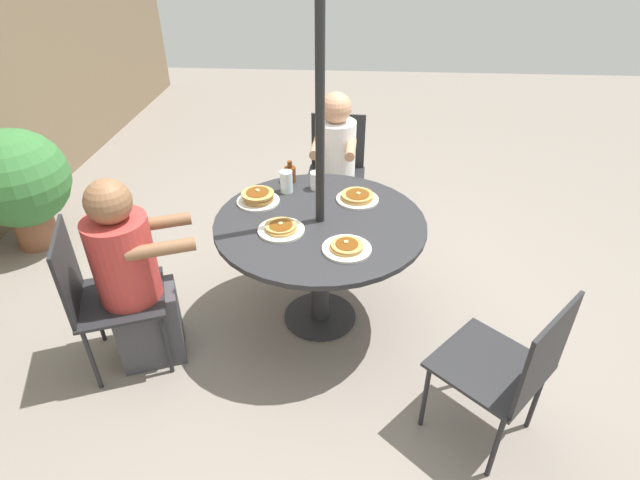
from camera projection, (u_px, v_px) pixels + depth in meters
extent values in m
plane|color=gray|center=(320.00, 317.00, 3.21)|extent=(12.00, 12.00, 0.00)
cylinder|color=#28282B|center=(320.00, 316.00, 3.21)|extent=(0.45, 0.45, 0.01)
cylinder|color=#28282B|center=(320.00, 274.00, 3.02)|extent=(0.11, 0.11, 0.70)
cylinder|color=#28282B|center=(320.00, 222.00, 2.82)|extent=(1.20, 1.20, 0.03)
cylinder|color=black|center=(320.00, 140.00, 2.55)|extent=(0.05, 0.05, 2.40)
cylinder|color=#232326|center=(163.00, 301.00, 3.01)|extent=(0.02, 0.02, 0.42)
cylinder|color=#232326|center=(166.00, 344.00, 2.71)|extent=(0.02, 0.02, 0.42)
cylinder|color=#232326|center=(96.00, 313.00, 2.92)|extent=(0.02, 0.02, 0.42)
cylinder|color=#232326|center=(92.00, 360.00, 2.62)|extent=(0.02, 0.02, 0.42)
cube|color=#232326|center=(122.00, 298.00, 2.69)|extent=(0.58, 0.58, 0.02)
cube|color=#232326|center=(67.00, 271.00, 2.52)|extent=(0.40, 0.17, 0.44)
cube|color=#3D3D42|center=(150.00, 324.00, 2.84)|extent=(0.41, 0.43, 0.42)
cylinder|color=#B73833|center=(124.00, 261.00, 2.58)|extent=(0.32, 0.32, 0.49)
sphere|color=brown|center=(108.00, 202.00, 2.39)|extent=(0.23, 0.23, 0.23)
cylinder|color=brown|center=(159.00, 223.00, 2.67)|extent=(0.19, 0.34, 0.07)
cylinder|color=brown|center=(161.00, 249.00, 2.46)|extent=(0.19, 0.34, 0.07)
cylinder|color=#232326|center=(425.00, 396.00, 2.42)|extent=(0.02, 0.02, 0.42)
cylinder|color=#232326|center=(468.00, 356.00, 2.64)|extent=(0.02, 0.02, 0.42)
cylinder|color=#232326|center=(496.00, 447.00, 2.19)|extent=(0.02, 0.02, 0.42)
cylinder|color=#232326|center=(536.00, 398.00, 2.41)|extent=(0.02, 0.02, 0.42)
cube|color=#232326|center=(489.00, 365.00, 2.29)|extent=(0.63, 0.63, 0.02)
cube|color=#232326|center=(546.00, 355.00, 2.04)|extent=(0.33, 0.30, 0.44)
cylinder|color=#232326|center=(357.00, 216.00, 3.85)|extent=(0.02, 0.02, 0.42)
cylinder|color=#232326|center=(309.00, 214.00, 3.89)|extent=(0.02, 0.02, 0.42)
cylinder|color=#232326|center=(359.00, 193.00, 4.17)|extent=(0.02, 0.02, 0.42)
cylinder|color=#232326|center=(314.00, 191.00, 4.20)|extent=(0.02, 0.02, 0.42)
cube|color=#232326|center=(335.00, 179.00, 3.91)|extent=(0.46, 0.46, 0.02)
cube|color=#232326|center=(338.00, 141.00, 3.96)|extent=(0.03, 0.42, 0.44)
cube|color=beige|center=(334.00, 210.00, 3.94)|extent=(0.33, 0.30, 0.42)
cylinder|color=white|center=(335.00, 153.00, 3.73)|extent=(0.30, 0.30, 0.49)
sphere|color=tan|center=(336.00, 108.00, 3.53)|extent=(0.22, 0.22, 0.22)
cylinder|color=tan|center=(351.00, 149.00, 3.50)|extent=(0.29, 0.08, 0.07)
cylinder|color=tan|center=(316.00, 147.00, 3.53)|extent=(0.29, 0.08, 0.07)
cylinder|color=silver|center=(347.00, 249.00, 2.56)|extent=(0.26, 0.26, 0.01)
cylinder|color=#BC8947|center=(346.00, 247.00, 2.55)|extent=(0.17, 0.17, 0.01)
cylinder|color=#BC8947|center=(347.00, 245.00, 2.55)|extent=(0.17, 0.17, 0.01)
ellipsoid|color=brown|center=(347.00, 244.00, 2.54)|extent=(0.13, 0.12, 0.00)
cube|color=#F4E084|center=(346.00, 242.00, 2.55)|extent=(0.02, 0.02, 0.01)
cylinder|color=silver|center=(357.00, 199.00, 3.00)|extent=(0.26, 0.26, 0.01)
cylinder|color=#BC8947|center=(357.00, 197.00, 3.00)|extent=(0.19, 0.19, 0.01)
cylinder|color=#BC8947|center=(357.00, 195.00, 2.99)|extent=(0.19, 0.19, 0.01)
ellipsoid|color=brown|center=(358.00, 194.00, 2.98)|extent=(0.15, 0.14, 0.00)
cube|color=#F4E084|center=(358.00, 193.00, 2.98)|extent=(0.03, 0.03, 0.01)
cylinder|color=silver|center=(281.00, 230.00, 2.71)|extent=(0.26, 0.26, 0.01)
cylinder|color=#BC8947|center=(281.00, 229.00, 2.70)|extent=(0.17, 0.17, 0.01)
cylinder|color=#BC8947|center=(281.00, 226.00, 2.70)|extent=(0.17, 0.17, 0.01)
ellipsoid|color=brown|center=(281.00, 225.00, 2.69)|extent=(0.14, 0.13, 0.00)
cube|color=#F4E084|center=(281.00, 223.00, 2.69)|extent=(0.03, 0.03, 0.01)
cylinder|color=silver|center=(258.00, 201.00, 2.98)|extent=(0.26, 0.26, 0.01)
cylinder|color=#BC8947|center=(259.00, 199.00, 2.98)|extent=(0.18, 0.18, 0.01)
cylinder|color=#BC8947|center=(259.00, 197.00, 2.97)|extent=(0.18, 0.18, 0.01)
cylinder|color=#BC8947|center=(258.00, 195.00, 2.97)|extent=(0.18, 0.18, 0.01)
cylinder|color=#BC8947|center=(258.00, 194.00, 2.95)|extent=(0.20, 0.20, 0.01)
ellipsoid|color=brown|center=(258.00, 192.00, 2.95)|extent=(0.15, 0.14, 0.00)
cube|color=#F4E084|center=(258.00, 190.00, 2.95)|extent=(0.03, 0.03, 0.01)
cylinder|color=#602D0F|center=(290.00, 174.00, 3.19)|extent=(0.07, 0.07, 0.10)
cylinder|color=#602D0F|center=(290.00, 164.00, 3.15)|extent=(0.03, 0.03, 0.04)
torus|color=#602D0F|center=(291.00, 170.00, 3.21)|extent=(0.05, 0.01, 0.05)
cylinder|color=white|center=(317.00, 181.00, 3.11)|extent=(0.08, 0.08, 0.10)
cylinder|color=white|center=(316.00, 173.00, 3.08)|extent=(0.08, 0.08, 0.01)
cylinder|color=silver|center=(286.00, 182.00, 3.06)|extent=(0.08, 0.08, 0.14)
cylinder|color=brown|center=(36.00, 229.00, 3.86)|extent=(0.29, 0.29, 0.26)
sphere|color=#387538|center=(17.00, 178.00, 3.62)|extent=(0.72, 0.72, 0.72)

